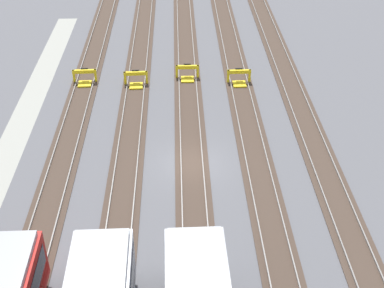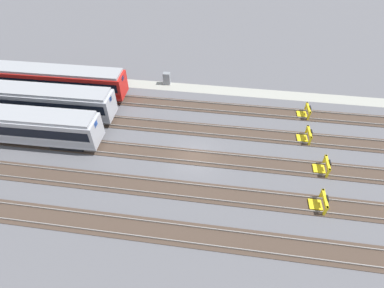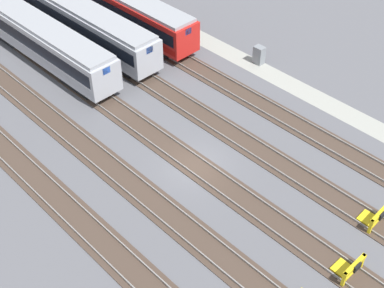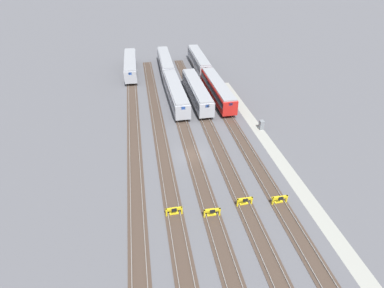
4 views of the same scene
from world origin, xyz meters
The scene contains 13 objects.
ground_plane centered at (0.00, 0.00, 0.00)m, with size 400.00×400.00×0.00m, color #5B5B60.
service_walkway centered at (0.00, -12.53, 0.00)m, with size 54.00×2.00×0.01m, color #9E9E93.
rail_track_nearest centered at (0.00, -8.64, 0.04)m, with size 90.00×2.23×0.21m.
rail_track_near_inner centered at (0.00, -4.32, 0.04)m, with size 90.00×2.23×0.21m.
rail_track_middle centered at (0.00, 0.00, 0.04)m, with size 90.00×2.24×0.21m.
rail_track_far_inner centered at (0.00, 4.32, 0.04)m, with size 90.00×2.23×0.21m.
rail_track_farthest centered at (0.00, 8.64, 0.04)m, with size 90.00×2.23×0.21m.
subway_car_front_row_leftmost centered at (18.87, -8.69, 2.04)m, with size 18.03×3.04×3.70m.
subway_car_front_row_left_inner centered at (18.87, -4.37, 2.04)m, with size 18.04×3.11×3.70m.
subway_car_front_row_rightmost centered at (18.87, -0.05, 2.04)m, with size 18.05×3.14×3.70m.
bumper_stop_near_inner_track centered at (-11.28, -4.31, 0.51)m, with size 1.37×2.01×1.22m.
bumper_stop_middle_track centered at (-12.33, 0.00, 0.51)m, with size 1.35×2.00×1.22m.
electrical_cabinet centered at (5.57, -13.15, 0.80)m, with size 0.90×0.73×1.60m.
Camera 3 is at (-19.11, 18.81, 25.42)m, focal length 50.00 mm.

